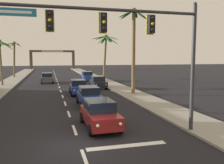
# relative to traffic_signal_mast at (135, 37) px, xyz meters

# --- Properties ---
(ground_plane) EXTENTS (220.00, 220.00, 0.00)m
(ground_plane) POSITION_rel_traffic_signal_mast_xyz_m (-3.00, -0.53, -5.33)
(ground_plane) COLOR black
(sidewalk_right) EXTENTS (3.20, 110.00, 0.14)m
(sidewalk_right) POSITION_rel_traffic_signal_mast_xyz_m (4.80, 19.47, -5.26)
(sidewalk_right) COLOR gray
(sidewalk_right) RESTS_ON ground
(lane_markings) EXTENTS (4.28, 88.53, 0.01)m
(lane_markings) POSITION_rel_traffic_signal_mast_xyz_m (-2.56, 19.56, -5.33)
(lane_markings) COLOR silver
(lane_markings) RESTS_ON ground
(traffic_signal_mast) EXTENTS (10.53, 0.41, 7.29)m
(traffic_signal_mast) POSITION_rel_traffic_signal_mast_xyz_m (0.00, 0.00, 0.00)
(traffic_signal_mast) COLOR #2D2D33
(traffic_signal_mast) RESTS_ON ground
(sedan_lead_at_stop_bar) EXTENTS (2.02, 4.48, 1.68)m
(sedan_lead_at_stop_bar) POSITION_rel_traffic_signal_mast_xyz_m (-1.45, 2.23, -4.48)
(sedan_lead_at_stop_bar) COLOR maroon
(sedan_lead_at_stop_bar) RESTS_ON ground
(sedan_third_in_queue) EXTENTS (1.96, 4.46, 1.68)m
(sedan_third_in_queue) POSITION_rel_traffic_signal_mast_xyz_m (-0.99, 8.92, -4.48)
(sedan_third_in_queue) COLOR navy
(sedan_third_in_queue) RESTS_ON ground
(sedan_fifth_in_queue) EXTENTS (2.05, 4.49, 1.68)m
(sedan_fifth_in_queue) POSITION_rel_traffic_signal_mast_xyz_m (-1.13, 15.60, -4.48)
(sedan_fifth_in_queue) COLOR navy
(sedan_fifth_in_queue) RESTS_ON ground
(sedan_oncoming_far) EXTENTS (2.02, 4.48, 1.68)m
(sedan_oncoming_far) POSITION_rel_traffic_signal_mast_xyz_m (-4.69, 28.82, -4.48)
(sedan_oncoming_far) COLOR #4C515B
(sedan_oncoming_far) RESTS_ON ground
(sedan_parked_nearest_kerb) EXTENTS (1.98, 4.46, 1.68)m
(sedan_parked_nearest_kerb) POSITION_rel_traffic_signal_mast_xyz_m (2.29, 30.65, -4.48)
(sedan_parked_nearest_kerb) COLOR navy
(sedan_parked_nearest_kerb) RESTS_ON ground
(sedan_parked_mid_kerb) EXTENTS (1.97, 4.46, 1.68)m
(sedan_parked_mid_kerb) POSITION_rel_traffic_signal_mast_xyz_m (2.10, 20.09, -4.48)
(sedan_parked_mid_kerb) COLOR black
(sedan_parked_mid_kerb) RESTS_ON ground
(palm_left_third) EXTENTS (3.79, 4.23, 6.85)m
(palm_left_third) POSITION_rel_traffic_signal_mast_xyz_m (-11.17, 26.09, -0.09)
(palm_left_third) COLOR brown
(palm_left_third) RESTS_ON ground
(palm_left_farthest) EXTENTS (3.19, 3.21, 7.47)m
(palm_left_farthest) POSITION_rel_traffic_signal_mast_xyz_m (-11.18, 41.29, -0.30)
(palm_left_farthest) COLOR brown
(palm_left_farthest) RESTS_ON ground
(palm_right_second) EXTENTS (3.37, 3.26, 9.74)m
(palm_right_second) POSITION_rel_traffic_signal_mast_xyz_m (4.94, 13.88, 0.99)
(palm_right_second) COLOR brown
(palm_right_second) RESTS_ON ground
(palm_right_third) EXTENTS (4.43, 4.33, 8.00)m
(palm_right_third) POSITION_rel_traffic_signal_mast_xyz_m (4.84, 27.27, 0.48)
(palm_right_third) COLOR brown
(palm_right_third) RESTS_ON ground
(town_gateway_arch) EXTENTS (15.12, 0.90, 6.58)m
(town_gateway_arch) POSITION_rel_traffic_signal_mast_xyz_m (-3.00, 73.64, -1.04)
(town_gateway_arch) COLOR #423D38
(town_gateway_arch) RESTS_ON ground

